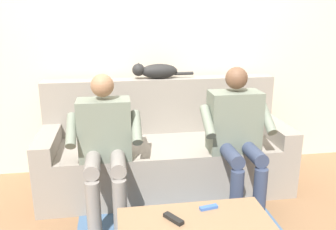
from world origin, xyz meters
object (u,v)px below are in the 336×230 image
(person_left_seated, at_px, (237,131))
(person_right_seated, at_px, (105,140))
(cat_on_backrest, at_px, (156,71))
(couch, at_px, (165,151))
(remote_black, at_px, (173,219))
(remote_blue, at_px, (209,207))

(person_left_seated, height_order, person_right_seated, person_left_seated)
(person_left_seated, relative_size, cat_on_backrest, 1.98)
(couch, relative_size, person_right_seated, 1.96)
(couch, height_order, remote_black, couch)
(person_left_seated, bearing_deg, remote_blue, 58.94)
(cat_on_backrest, distance_m, remote_blue, 1.47)
(person_right_seated, xyz_separation_m, remote_black, (-0.39, 0.75, -0.23))
(remote_black, bearing_deg, remote_blue, -102.93)
(person_left_seated, xyz_separation_m, cat_on_backrest, (0.56, -0.65, 0.38))
(remote_black, bearing_deg, person_right_seated, -6.56)
(person_left_seated, xyz_separation_m, person_right_seated, (1.03, 0.01, -0.02))
(remote_blue, bearing_deg, couch, -94.85)
(person_left_seated, height_order, remote_blue, person_left_seated)
(person_left_seated, bearing_deg, remote_black, 50.04)
(person_right_seated, bearing_deg, person_left_seated, -179.44)
(person_right_seated, bearing_deg, remote_blue, 133.37)
(person_left_seated, relative_size, remote_blue, 9.75)
(couch, relative_size, remote_black, 15.39)
(couch, xyz_separation_m, cat_on_backrest, (0.05, -0.24, 0.69))
(cat_on_backrest, xyz_separation_m, remote_black, (0.08, 1.41, -0.63))
(couch, distance_m, remote_blue, 1.08)
(cat_on_backrest, relative_size, remote_blue, 4.92)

